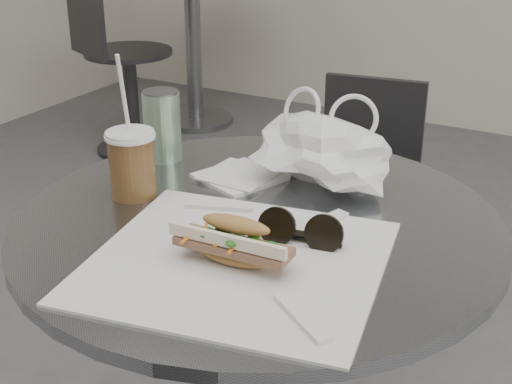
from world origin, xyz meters
The scene contains 11 objects.
cafe_table centered at (0.00, 0.20, 0.47)m, with size 0.76×0.76×0.74m.
bg_table centered at (-1.60, 2.40, 0.47)m, with size 0.70×0.70×0.74m.
chair_far centered at (-0.16, 1.09, 0.32)m, with size 0.37×0.39×0.70m.
bg_chair centered at (-1.64, 1.85, 0.35)m, with size 0.43×0.46×0.77m.
sandwich_paper centered at (0.04, 0.06, 0.74)m, with size 0.39×0.37×0.00m, color white.
banh_mi centered at (0.04, 0.05, 0.78)m, with size 0.21×0.09×0.07m.
iced_coffee centered at (-0.22, 0.17, 0.80)m, with size 0.08×0.08×0.24m.
sunglasses centered at (0.10, 0.15, 0.76)m, with size 0.13×0.04×0.06m.
plastic_bag centered at (0.03, 0.37, 0.80)m, with size 0.23×0.18×0.12m, color white, non-canonical shape.
napkin_stack centered at (-0.10, 0.32, 0.74)m, with size 0.16×0.16×0.01m.
drink_can centered at (-0.28, 0.34, 0.81)m, with size 0.07×0.07×0.13m.
Camera 1 is at (0.48, -0.67, 1.23)m, focal length 50.00 mm.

